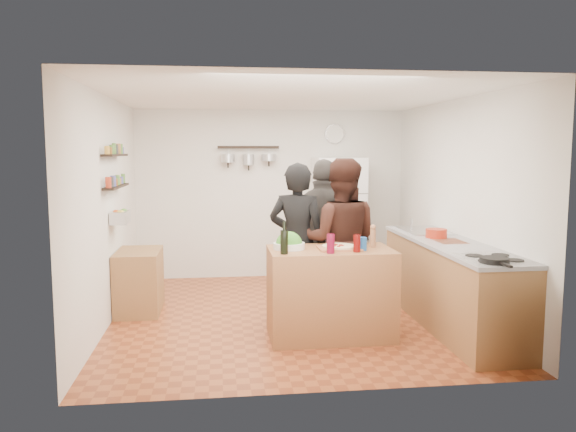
{
  "coord_description": "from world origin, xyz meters",
  "views": [
    {
      "loc": [
        -0.79,
        -6.27,
        1.9
      ],
      "look_at": [
        0.0,
        0.1,
        1.15
      ],
      "focal_mm": 35.0,
      "sensor_mm": 36.0,
      "label": 1
    }
  ],
  "objects": [
    {
      "name": "pepper_mill",
      "position": [
        0.78,
        -0.72,
        1.0
      ],
      "size": [
        0.06,
        0.06,
        0.19
      ],
      "primitive_type": "cylinder",
      "color": "brown",
      "rests_on": "prep_island"
    },
    {
      "name": "wine_glass_far",
      "position": [
        0.55,
        -0.97,
        1.0
      ],
      "size": [
        0.07,
        0.07,
        0.17
      ],
      "primitive_type": "cylinder",
      "color": "#520807",
      "rests_on": "prep_island"
    },
    {
      "name": "person_center",
      "position": [
        0.53,
        -0.29,
        0.91
      ],
      "size": [
        1.03,
        0.89,
        1.82
      ],
      "primitive_type": "imported",
      "rotation": [
        0.0,
        0.0,
        2.89
      ],
      "color": "black",
      "rests_on": "floor"
    },
    {
      "name": "red_bowl",
      "position": [
        1.65,
        -0.25,
        0.97
      ],
      "size": [
        0.24,
        0.24,
        0.1
      ],
      "primitive_type": "cylinder",
      "color": "#AF2914",
      "rests_on": "counter_run"
    },
    {
      "name": "pizza_board",
      "position": [
        0.41,
        -0.79,
        0.92
      ],
      "size": [
        0.42,
        0.34,
        0.02
      ],
      "primitive_type": "cube",
      "color": "#9A5A38",
      "rests_on": "prep_island"
    },
    {
      "name": "spice_shelf_lower",
      "position": [
        -1.93,
        0.2,
        1.5
      ],
      "size": [
        0.12,
        1.0,
        0.02
      ],
      "primitive_type": "cube",
      "color": "black",
      "rests_on": "left_wall"
    },
    {
      "name": "side_table",
      "position": [
        -1.74,
        0.39,
        0.36
      ],
      "size": [
        0.5,
        0.8,
        0.73
      ],
      "primitive_type": "cube",
      "color": "#996840",
      "rests_on": "floor"
    },
    {
      "name": "sink",
      "position": [
        1.7,
        0.3,
        0.92
      ],
      "size": [
        0.5,
        0.8,
        0.03
      ],
      "primitive_type": "cube",
      "color": "silver",
      "rests_on": "counter_run"
    },
    {
      "name": "stove_top",
      "position": [
        1.7,
        -1.5,
        0.91
      ],
      "size": [
        0.6,
        0.62,
        0.02
      ],
      "primitive_type": "cube",
      "color": "white",
      "rests_on": "counter_run"
    },
    {
      "name": "cutting_board",
      "position": [
        1.7,
        -0.51,
        0.91
      ],
      "size": [
        0.3,
        0.4,
        0.02
      ],
      "primitive_type": "cube",
      "color": "#955036",
      "rests_on": "counter_run"
    },
    {
      "name": "produce_basket",
      "position": [
        -1.9,
        0.2,
        1.15
      ],
      "size": [
        0.18,
        0.35,
        0.14
      ],
      "primitive_type": "cube",
      "color": "silver",
      "rests_on": "left_wall"
    },
    {
      "name": "pot_rack",
      "position": [
        -0.35,
        2.0,
        1.95
      ],
      "size": [
        0.9,
        0.04,
        0.04
      ],
      "primitive_type": "cube",
      "color": "black",
      "rests_on": "back_wall"
    },
    {
      "name": "room_shell",
      "position": [
        0.0,
        0.39,
        1.25
      ],
      "size": [
        4.2,
        4.2,
        4.2
      ],
      "color": "brown",
      "rests_on": "ground"
    },
    {
      "name": "person_back",
      "position": [
        0.45,
        0.22,
        0.9
      ],
      "size": [
        1.14,
        0.83,
        1.8
      ],
      "primitive_type": "imported",
      "rotation": [
        0.0,
        0.0,
        2.73
      ],
      "color": "#2D2928",
      "rests_on": "floor"
    },
    {
      "name": "skillet",
      "position": [
        1.6,
        -1.7,
        0.94
      ],
      "size": [
        0.25,
        0.25,
        0.05
      ],
      "primitive_type": "cylinder",
      "color": "black",
      "rests_on": "stove_top"
    },
    {
      "name": "spice_shelf_upper",
      "position": [
        -1.93,
        0.2,
        1.85
      ],
      "size": [
        0.12,
        1.0,
        0.02
      ],
      "primitive_type": "cube",
      "color": "black",
      "rests_on": "left_wall"
    },
    {
      "name": "salt_canister",
      "position": [
        0.63,
        -0.89,
        0.98
      ],
      "size": [
        0.08,
        0.08,
        0.13
      ],
      "primitive_type": "cylinder",
      "color": "navy",
      "rests_on": "prep_island"
    },
    {
      "name": "prep_island",
      "position": [
        0.33,
        -0.77,
        0.46
      ],
      "size": [
        1.25,
        0.72,
        0.91
      ],
      "primitive_type": "cube",
      "color": "#945C36",
      "rests_on": "floor"
    },
    {
      "name": "salad_bowl",
      "position": [
        -0.09,
        -0.72,
        0.94
      ],
      "size": [
        0.32,
        0.32,
        0.06
      ],
      "primitive_type": "cylinder",
      "color": "silver",
      "rests_on": "prep_island"
    },
    {
      "name": "wall_clock",
      "position": [
        0.95,
        2.08,
        2.15
      ],
      "size": [
        0.3,
        0.03,
        0.3
      ],
      "primitive_type": "cylinder",
      "rotation": [
        1.57,
        0.0,
        0.0
      ],
      "color": "silver",
      "rests_on": "back_wall"
    },
    {
      "name": "wine_glass_near",
      "position": [
        0.28,
        -1.01,
        1.0
      ],
      "size": [
        0.08,
        0.08,
        0.19
      ],
      "primitive_type": "cylinder",
      "color": "#5B071F",
      "rests_on": "prep_island"
    },
    {
      "name": "wine_bottle",
      "position": [
        -0.17,
        -0.99,
        1.02
      ],
      "size": [
        0.08,
        0.08,
        0.23
      ],
      "primitive_type": "cylinder",
      "color": "black",
      "rests_on": "prep_island"
    },
    {
      "name": "person_left",
      "position": [
        0.07,
        -0.19,
        0.89
      ],
      "size": [
        0.76,
        0.64,
        1.77
      ],
      "primitive_type": "imported",
      "rotation": [
        0.0,
        0.0,
        2.75
      ],
      "color": "black",
      "rests_on": "floor"
    },
    {
      "name": "counter_run",
      "position": [
        1.7,
        -0.55,
        0.45
      ],
      "size": [
        0.63,
        2.63,
        0.9
      ],
      "primitive_type": "cube",
      "color": "#9E7042",
      "rests_on": "floor"
    },
    {
      "name": "pizza",
      "position": [
        0.41,
        -0.79,
        0.94
      ],
      "size": [
        0.34,
        0.34,
        0.02
      ],
      "primitive_type": "cylinder",
      "color": "#D2BC8A",
      "rests_on": "pizza_board"
    },
    {
      "name": "fridge",
      "position": [
        0.95,
        1.75,
        0.9
      ],
      "size": [
        0.7,
        0.68,
        1.8
      ],
      "primitive_type": "cube",
      "color": "white",
      "rests_on": "floor"
    }
  ]
}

